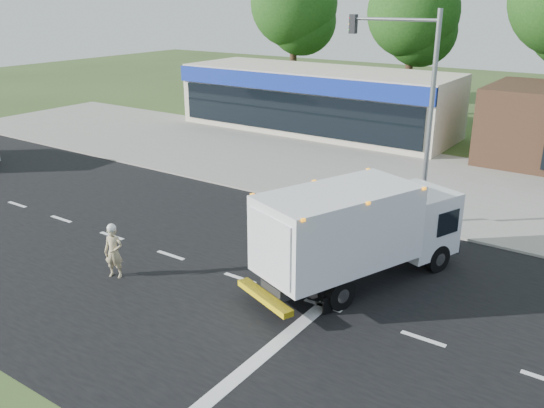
% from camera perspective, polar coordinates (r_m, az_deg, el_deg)
% --- Properties ---
extents(ground, '(120.00, 120.00, 0.00)m').
position_cam_1_polar(ground, '(18.31, -3.18, -7.40)').
color(ground, '#385123').
rests_on(ground, ground).
extents(road_asphalt, '(60.00, 14.00, 0.02)m').
position_cam_1_polar(road_asphalt, '(18.30, -3.18, -7.38)').
color(road_asphalt, black).
rests_on(road_asphalt, ground).
extents(sidewalk, '(60.00, 2.40, 0.12)m').
position_cam_1_polar(sidewalk, '(24.72, 8.50, -0.01)').
color(sidewalk, gray).
rests_on(sidewalk, ground).
extents(parking_apron, '(60.00, 9.00, 0.02)m').
position_cam_1_polar(parking_apron, '(29.82, 13.49, 3.02)').
color(parking_apron, gray).
rests_on(parking_apron, ground).
extents(lane_markings, '(55.20, 7.00, 0.01)m').
position_cam_1_polar(lane_markings, '(16.64, -2.32, -10.31)').
color(lane_markings, silver).
rests_on(lane_markings, road_asphalt).
extents(ems_box_truck, '(4.59, 7.45, 3.16)m').
position_cam_1_polar(ems_box_truck, '(17.49, 8.48, -2.36)').
color(ems_box_truck, black).
rests_on(ems_box_truck, ground).
extents(emergency_worker, '(0.73, 0.61, 1.80)m').
position_cam_1_polar(emergency_worker, '(18.70, -15.41, -4.51)').
color(emergency_worker, tan).
rests_on(emergency_worker, ground).
extents(retail_strip_mall, '(18.00, 6.20, 4.00)m').
position_cam_1_polar(retail_strip_mall, '(38.40, 4.42, 10.28)').
color(retail_strip_mall, beige).
rests_on(retail_strip_mall, ground).
extents(traffic_signal_pole, '(3.51, 0.25, 8.00)m').
position_cam_1_polar(traffic_signal_pole, '(22.07, 13.98, 10.30)').
color(traffic_signal_pole, gray).
rests_on(traffic_signal_pole, ground).
extents(background_trees, '(36.77, 7.39, 12.10)m').
position_cam_1_polar(background_trees, '(42.40, 20.69, 17.33)').
color(background_trees, '#332114').
rests_on(background_trees, ground).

